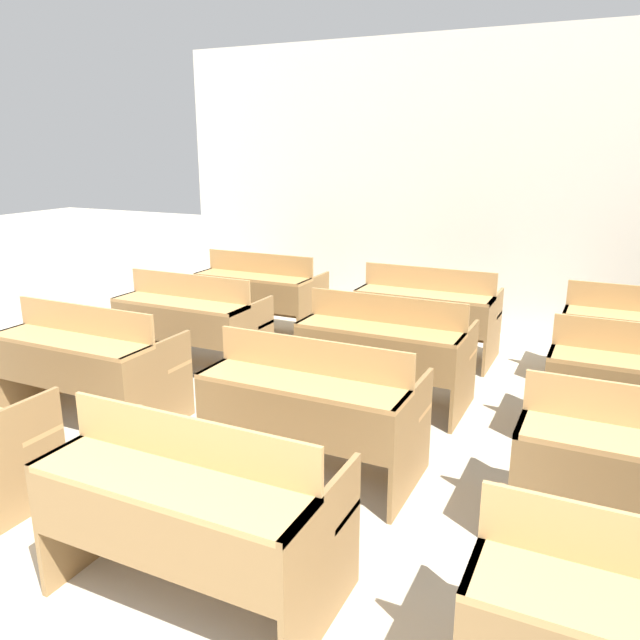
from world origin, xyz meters
The scene contains 8 objects.
wall_back centered at (0.00, 6.55, 1.57)m, with size 6.84×0.06×3.14m.
bench_front_center centered at (0.03, 1.65, 0.47)m, with size 1.28×0.73×0.89m.
bench_second_left centered at (-1.85, 2.89, 0.47)m, with size 1.28×0.73×0.89m.
bench_second_center centered at (0.02, 2.88, 0.47)m, with size 1.28×0.73×0.89m.
bench_third_left centered at (-1.84, 4.13, 0.47)m, with size 1.28×0.73×0.89m.
bench_third_center centered at (0.04, 4.12, 0.47)m, with size 1.28×0.73×0.89m.
bench_back_left centered at (-1.85, 5.38, 0.47)m, with size 1.28×0.73×0.89m.
bench_back_center centered at (0.02, 5.38, 0.47)m, with size 1.28×0.73×0.89m.
Camera 1 is at (1.60, -0.30, 2.01)m, focal length 35.00 mm.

